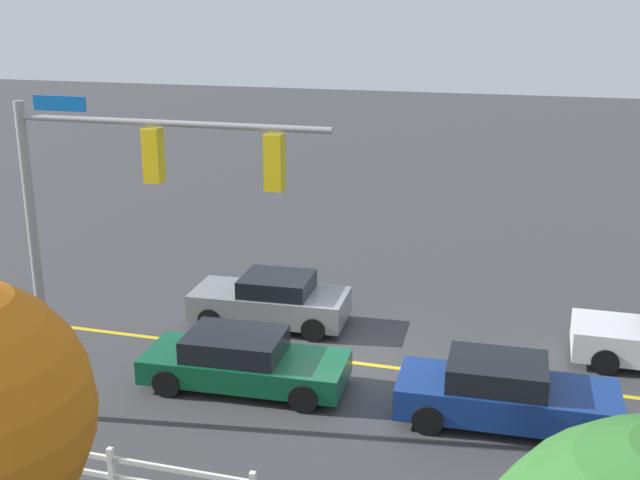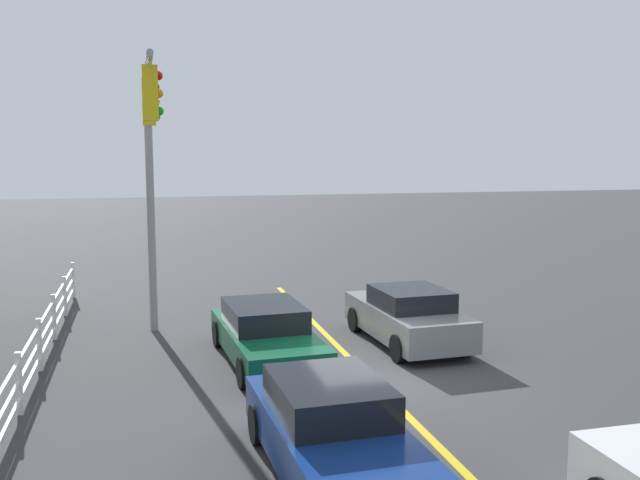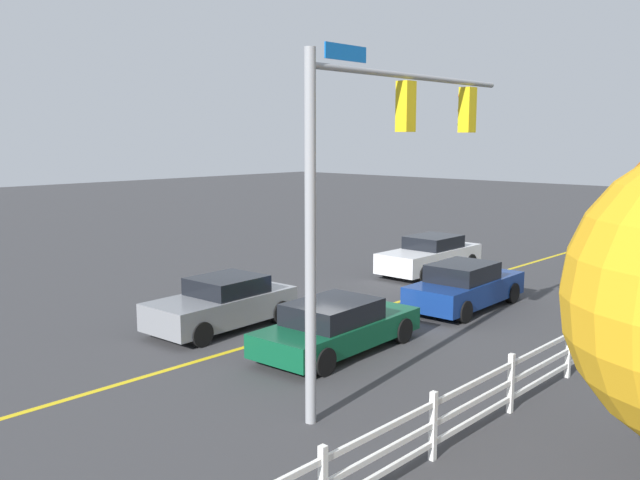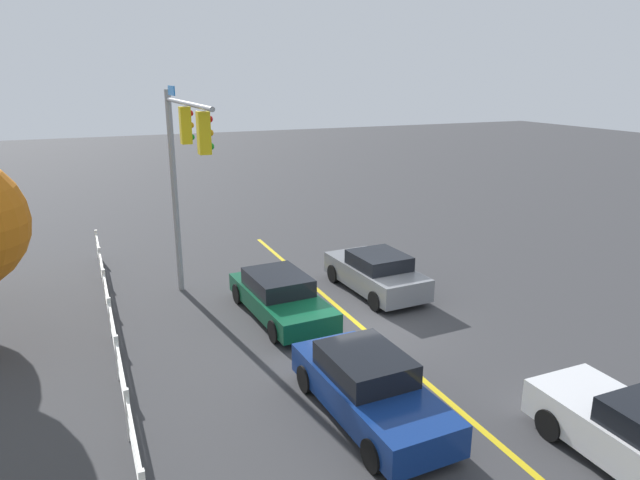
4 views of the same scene
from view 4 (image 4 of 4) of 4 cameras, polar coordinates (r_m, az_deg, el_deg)
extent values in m
plane|color=#38383A|center=(16.91, 4.06, -8.60)|extent=(120.00, 120.00, 0.00)
cube|color=gold|center=(13.89, 11.85, -14.79)|extent=(28.00, 0.16, 0.01)
cylinder|color=gray|center=(19.28, -14.32, 4.46)|extent=(0.20, 0.20, 6.65)
cylinder|color=gray|center=(15.91, -13.24, 13.16)|extent=(6.14, 0.12, 0.12)
cube|color=#0C59B2|center=(18.03, -14.65, 14.27)|extent=(1.10, 0.03, 0.28)
cube|color=gold|center=(16.25, -13.31, 11.09)|extent=(0.32, 0.28, 1.00)
sphere|color=red|center=(16.26, -12.85, 12.25)|extent=(0.17, 0.17, 0.17)
sphere|color=orange|center=(16.28, -12.78, 11.13)|extent=(0.17, 0.17, 0.17)
sphere|color=#148C19|center=(16.31, -12.71, 10.01)|extent=(0.17, 0.17, 0.17)
cube|color=gold|center=(13.96, -11.55, 10.43)|extent=(0.32, 0.28, 1.00)
sphere|color=red|center=(13.97, -11.01, 11.78)|extent=(0.17, 0.17, 0.17)
sphere|color=orange|center=(13.99, -10.94, 10.48)|extent=(0.17, 0.17, 0.17)
sphere|color=#148C19|center=(14.03, -10.87, 9.18)|extent=(0.17, 0.17, 0.17)
cube|color=#0C4C2D|center=(17.40, -3.93, -6.07)|extent=(4.70, 2.03, 0.56)
cube|color=black|center=(17.40, -4.25, -4.19)|extent=(2.25, 1.72, 0.51)
cylinder|color=black|center=(16.48, 0.89, -8.03)|extent=(0.65, 0.26, 0.64)
cylinder|color=black|center=(15.85, -4.51, -9.09)|extent=(0.65, 0.26, 0.64)
cylinder|color=black|center=(19.10, -3.43, -4.57)|extent=(0.65, 0.26, 0.64)
cylinder|color=black|center=(18.57, -8.16, -5.34)|extent=(0.65, 0.26, 0.64)
cube|color=navy|center=(12.59, 5.00, -15.06)|extent=(4.56, 1.89, 0.68)
cube|color=black|center=(12.46, 4.54, -12.24)|extent=(2.07, 1.62, 0.51)
cylinder|color=black|center=(12.05, 12.30, -18.32)|extent=(0.65, 0.24, 0.64)
cylinder|color=black|center=(11.29, 5.39, -20.63)|extent=(0.65, 0.24, 0.64)
cylinder|color=black|center=(14.20, 4.65, -12.28)|extent=(0.65, 0.24, 0.64)
cylinder|color=black|center=(13.56, -1.38, -13.69)|extent=(0.65, 0.24, 0.64)
cylinder|color=black|center=(12.89, 22.04, -16.74)|extent=(0.64, 0.22, 0.64)
cylinder|color=black|center=(13.97, 26.88, -14.64)|extent=(0.64, 0.22, 0.64)
cube|color=slate|center=(19.34, 5.54, -3.53)|extent=(4.26, 1.99, 0.72)
cube|color=black|center=(18.98, 5.92, -2.03)|extent=(1.91, 1.69, 0.46)
cylinder|color=black|center=(20.20, 1.41, -3.37)|extent=(0.65, 0.25, 0.64)
cylinder|color=black|center=(20.98, 5.43, -2.69)|extent=(0.65, 0.25, 0.64)
cylinder|color=black|center=(17.90, 5.62, -6.08)|extent=(0.65, 0.25, 0.64)
cylinder|color=black|center=(18.77, 9.96, -5.18)|extent=(0.65, 0.25, 0.64)
cube|color=white|center=(12.45, -18.61, -16.23)|extent=(0.10, 0.10, 1.15)
cube|color=white|center=(14.73, -19.55, -11.02)|extent=(0.10, 0.10, 1.15)
cube|color=white|center=(17.10, -20.21, -7.22)|extent=(0.10, 0.10, 1.15)
cube|color=white|center=(19.53, -20.71, -4.37)|extent=(0.10, 0.10, 1.15)
cube|color=white|center=(22.00, -21.09, -2.14)|extent=(0.10, 0.10, 1.15)
cube|color=white|center=(24.49, -21.39, -0.37)|extent=(0.10, 0.10, 1.15)
cube|color=white|center=(12.26, -18.77, -14.74)|extent=(26.00, 0.06, 0.09)
cube|color=white|center=(12.43, -18.62, -16.13)|extent=(26.00, 0.06, 0.09)
cube|color=white|center=(12.60, -18.48, -17.37)|extent=(26.00, 0.06, 0.09)
camera|label=1|loc=(13.59, -73.27, 10.86)|focal=44.44mm
camera|label=2|loc=(3.54, 52.47, -32.95)|focal=39.30mm
camera|label=3|loc=(27.72, -34.61, 9.38)|focal=37.98mm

